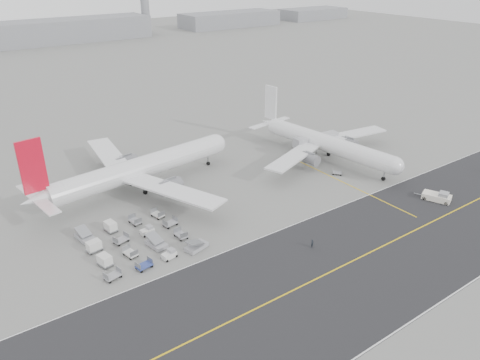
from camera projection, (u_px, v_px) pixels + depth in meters
ground at (261, 230)px, 93.79m from camera, size 700.00×700.00×0.00m
taxiway at (345, 265)px, 83.17m from camera, size 220.00×59.00×0.03m
horizon_buildings at (51, 43)px, 300.89m from camera, size 520.00×28.00×28.00m
control_tower at (145, 9)px, 334.23m from camera, size 7.00×7.00×31.25m
airliner_a at (137, 169)px, 108.09m from camera, size 52.81×51.92×18.27m
airliner_b at (324, 142)px, 125.37m from camera, size 46.30×47.05×16.26m
pushback_tug at (437, 197)px, 104.92m from camera, size 4.97×7.93×2.28m
jet_bridge at (317, 140)px, 129.21m from camera, size 14.82×3.94×5.55m
gse_cluster at (139, 244)px, 89.22m from camera, size 27.08×26.35×2.17m
stray_dolly at (337, 174)px, 118.01m from camera, size 2.84×2.93×1.56m
ground_crew_a at (312, 244)px, 87.78m from camera, size 0.70×0.51×1.76m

